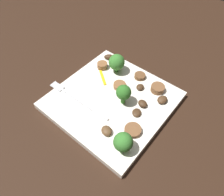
# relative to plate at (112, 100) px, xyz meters

# --- Properties ---
(ground_plane) EXTENTS (1.40, 1.40, 0.00)m
(ground_plane) POSITION_rel_plate_xyz_m (0.00, 0.00, -0.01)
(ground_plane) COLOR black
(plate) EXTENTS (0.26, 0.26, 0.02)m
(plate) POSITION_rel_plate_xyz_m (0.00, 0.00, 0.00)
(plate) COLOR white
(plate) RESTS_ON ground_plane
(fork) EXTENTS (0.18, 0.02, 0.00)m
(fork) POSITION_rel_plate_xyz_m (0.07, 0.06, 0.01)
(fork) COLOR silver
(fork) RESTS_ON plate
(broccoli_floret_0) EXTENTS (0.04, 0.04, 0.05)m
(broccoli_floret_0) POSITION_rel_plate_xyz_m (0.05, -0.08, 0.04)
(broccoli_floret_0) COLOR #408630
(broccoli_floret_0) RESTS_ON plate
(broccoli_floret_1) EXTENTS (0.03, 0.03, 0.05)m
(broccoli_floret_1) POSITION_rel_plate_xyz_m (-0.03, -0.01, 0.04)
(broccoli_floret_1) COLOR #347525
(broccoli_floret_1) RESTS_ON plate
(broccoli_floret_2) EXTENTS (0.04, 0.04, 0.05)m
(broccoli_floret_2) POSITION_rel_plate_xyz_m (-0.10, 0.09, 0.04)
(broccoli_floret_2) COLOR #408630
(broccoli_floret_2) RESTS_ON plate
(sausage_slice_0) EXTENTS (0.04, 0.04, 0.02)m
(sausage_slice_0) POSITION_rel_plate_xyz_m (-0.07, -0.09, 0.02)
(sausage_slice_0) COLOR brown
(sausage_slice_0) RESTS_ON plate
(sausage_slice_1) EXTENTS (0.04, 0.04, 0.01)m
(sausage_slice_1) POSITION_rel_plate_xyz_m (0.01, -0.04, 0.01)
(sausage_slice_1) COLOR brown
(sausage_slice_1) RESTS_ON plate
(sausage_slice_2) EXTENTS (0.04, 0.04, 0.02)m
(sausage_slice_2) POSITION_rel_plate_xyz_m (0.09, -0.07, 0.02)
(sausage_slice_2) COLOR brown
(sausage_slice_2) RESTS_ON plate
(sausage_slice_3) EXTENTS (0.05, 0.05, 0.01)m
(sausage_slice_3) POSITION_rel_plate_xyz_m (-0.09, 0.04, 0.01)
(sausage_slice_3) COLOR brown
(sausage_slice_3) RESTS_ON plate
(sausage_slice_4) EXTENTS (0.04, 0.04, 0.01)m
(sausage_slice_4) POSITION_rel_plate_xyz_m (-0.01, -0.10, 0.01)
(sausage_slice_4) COLOR brown
(sausage_slice_4) RESTS_ON plate
(mushroom_0) EXTENTS (0.03, 0.03, 0.01)m
(mushroom_0) POSITION_rel_plate_xyz_m (0.10, -0.11, 0.01)
(mushroom_0) COLOR #422B19
(mushroom_0) RESTS_ON plate
(mushroom_1) EXTENTS (0.03, 0.03, 0.01)m
(mushroom_1) POSITION_rel_plate_xyz_m (-0.07, 0.00, 0.01)
(mushroom_1) COLOR #422B19
(mushroom_1) RESTS_ON plate
(mushroom_2) EXTENTS (0.03, 0.03, 0.01)m
(mushroom_2) POSITION_rel_plate_xyz_m (-0.05, 0.08, 0.01)
(mushroom_2) COLOR brown
(mushroom_2) RESTS_ON plate
(mushroom_3) EXTENTS (0.02, 0.02, 0.01)m
(mushroom_3) POSITION_rel_plate_xyz_m (-0.03, -0.07, 0.01)
(mushroom_3) COLOR #422B19
(mushroom_3) RESTS_ON plate
(mushroom_4) EXTENTS (0.03, 0.02, 0.01)m
(mushroom_4) POSITION_rel_plate_xyz_m (-0.07, -0.03, 0.01)
(mushroom_4) COLOR #422B19
(mushroom_4) RESTS_ON plate
(mushroom_5) EXTENTS (0.03, 0.03, 0.01)m
(mushroom_5) POSITION_rel_plate_xyz_m (-0.10, -0.07, 0.01)
(mushroom_5) COLOR #4C331E
(mushroom_5) RESTS_ON plate
(pepper_strip_1) EXTENTS (0.05, 0.04, 0.00)m
(pepper_strip_1) POSITION_rel_plate_xyz_m (0.06, -0.04, 0.01)
(pepper_strip_1) COLOR yellow
(pepper_strip_1) RESTS_ON plate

